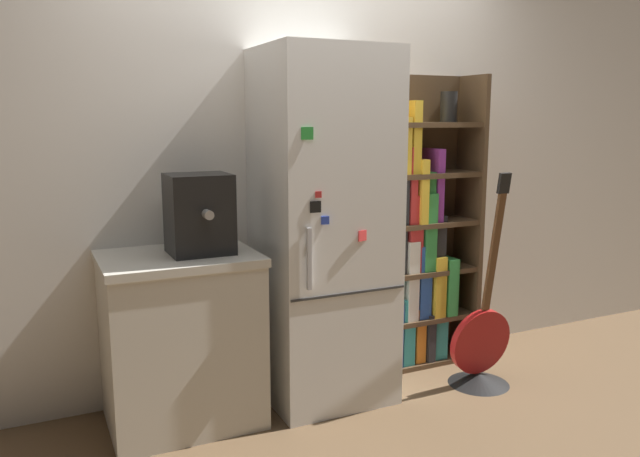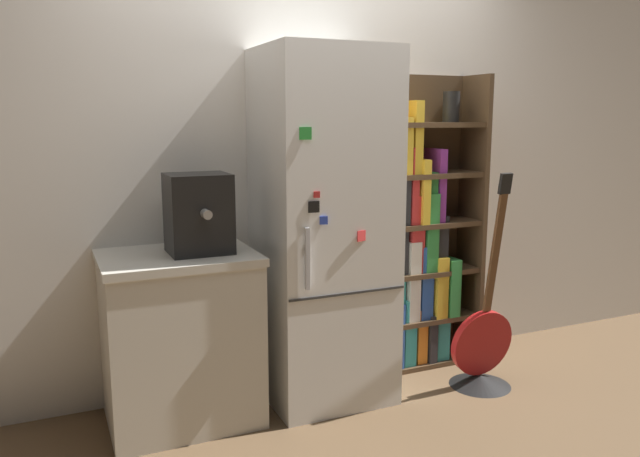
{
  "view_description": "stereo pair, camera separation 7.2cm",
  "coord_description": "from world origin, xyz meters",
  "px_view_note": "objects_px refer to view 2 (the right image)",
  "views": [
    {
      "loc": [
        -1.41,
        -2.79,
        1.51
      ],
      "look_at": [
        -0.02,
        0.15,
        0.93
      ],
      "focal_mm": 35.0,
      "sensor_mm": 36.0,
      "label": 1
    },
    {
      "loc": [
        -1.35,
        -2.82,
        1.51
      ],
      "look_at": [
        -0.02,
        0.15,
        0.93
      ],
      "focal_mm": 35.0,
      "sensor_mm": 36.0,
      "label": 2
    }
  ],
  "objects_px": {
    "bookshelf": "(414,242)",
    "guitar": "(482,357)",
    "refrigerator": "(323,228)",
    "espresso_machine": "(198,213)"
  },
  "relations": [
    {
      "from": "bookshelf",
      "to": "guitar",
      "type": "distance_m",
      "value": 0.77
    },
    {
      "from": "bookshelf",
      "to": "refrigerator",
      "type": "bearing_deg",
      "value": -165.64
    },
    {
      "from": "refrigerator",
      "to": "bookshelf",
      "type": "relative_size",
      "value": 1.06
    },
    {
      "from": "bookshelf",
      "to": "espresso_machine",
      "type": "distance_m",
      "value": 1.39
    },
    {
      "from": "guitar",
      "to": "bookshelf",
      "type": "bearing_deg",
      "value": 111.58
    },
    {
      "from": "refrigerator",
      "to": "guitar",
      "type": "distance_m",
      "value": 1.18
    },
    {
      "from": "espresso_machine",
      "to": "guitar",
      "type": "relative_size",
      "value": 0.31
    },
    {
      "from": "bookshelf",
      "to": "guitar",
      "type": "height_order",
      "value": "bookshelf"
    },
    {
      "from": "refrigerator",
      "to": "bookshelf",
      "type": "distance_m",
      "value": 0.73
    },
    {
      "from": "refrigerator",
      "to": "guitar",
      "type": "bearing_deg",
      "value": -17.77
    }
  ]
}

